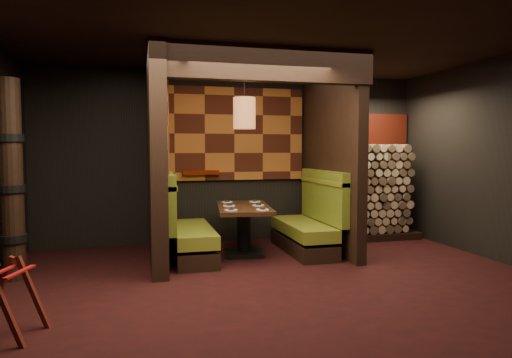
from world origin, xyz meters
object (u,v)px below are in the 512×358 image
object	(u,v)px
luggage_rack	(2,297)
booth_bench_left	(185,231)
dining_table	(244,222)
firewood_stack	(368,192)
pendant_lamp	(244,113)
booth_bench_right	(309,225)
totem_column	(12,181)

from	to	relation	value
luggage_rack	booth_bench_left	bearing A→B (deg)	53.72
dining_table	firewood_stack	world-z (taller)	firewood_stack
pendant_lamp	luggage_rack	size ratio (longest dim) A/B	1.36
booth_bench_right	firewood_stack	size ratio (longest dim) A/B	0.92
booth_bench_left	luggage_rack	world-z (taller)	booth_bench_left
totem_column	luggage_rack	bearing A→B (deg)	-79.04
booth_bench_left	totem_column	world-z (taller)	totem_column
booth_bench_left	dining_table	xyz separation A→B (m)	(0.87, 0.01, 0.10)
booth_bench_left	pendant_lamp	xyz separation A→B (m)	(0.87, -0.04, 1.68)
booth_bench_right	pendant_lamp	bearing A→B (deg)	-177.88
firewood_stack	dining_table	bearing A→B (deg)	-163.88
totem_column	firewood_stack	xyz separation A→B (m)	(5.33, 1.25, -0.37)
luggage_rack	totem_column	bearing A→B (deg)	100.96
totem_column	booth_bench_left	bearing A→B (deg)	14.75
booth_bench_left	luggage_rack	size ratio (longest dim) A/B	2.20
booth_bench_left	dining_table	size ratio (longest dim) A/B	1.09
pendant_lamp	luggage_rack	world-z (taller)	pendant_lamp
booth_bench_left	luggage_rack	distance (m)	2.94
dining_table	luggage_rack	bearing A→B (deg)	-137.60
luggage_rack	totem_column	world-z (taller)	totem_column
dining_table	pendant_lamp	bearing A→B (deg)	-90.00
firewood_stack	booth_bench_left	bearing A→B (deg)	-167.83
dining_table	luggage_rack	distance (m)	3.53
booth_bench_left	firewood_stack	xyz separation A→B (m)	(3.25, 0.70, 0.42)
dining_table	totem_column	size ratio (longest dim) A/B	0.61
booth_bench_right	booth_bench_left	bearing A→B (deg)	180.00
booth_bench_left	firewood_stack	world-z (taller)	firewood_stack
pendant_lamp	booth_bench_right	bearing A→B (deg)	2.12
dining_table	pendant_lamp	size ratio (longest dim) A/B	1.48
firewood_stack	pendant_lamp	bearing A→B (deg)	-162.77
booth_bench_right	dining_table	size ratio (longest dim) A/B	1.09
pendant_lamp	luggage_rack	distance (m)	3.90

